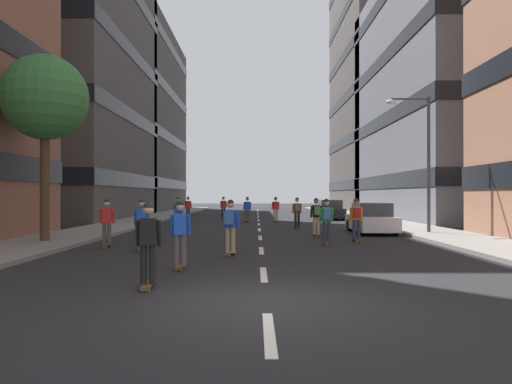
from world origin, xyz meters
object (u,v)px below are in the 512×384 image
object	(u,v)px
parked_car_near	(327,210)
skater_10	(228,224)
street_tree_near	(42,99)
skater_2	(295,211)
parked_car_mid	(369,219)
skater_8	(186,207)
skater_11	(104,220)
skater_3	(273,208)
skater_0	(146,241)
skater_13	(314,214)
streetlamp_right	(418,149)
skater_6	(324,218)
skater_4	(139,222)
skater_9	(245,208)
skater_5	(221,206)
skater_7	(178,231)
skater_12	(354,217)

from	to	relation	value
parked_car_near	skater_10	bearing A→B (deg)	-106.30
street_tree_near	skater_2	bearing A→B (deg)	39.53
parked_car_mid	skater_10	world-z (taller)	skater_10
skater_8	skater_11	world-z (taller)	same
skater_10	skater_3	bearing A→B (deg)	83.34
skater_0	skater_13	bearing A→B (deg)	68.12
skater_3	streetlamp_right	bearing A→B (deg)	-59.26
street_tree_near	skater_10	xyz separation A→B (m)	(7.45, -3.58, -4.67)
skater_2	skater_6	xyz separation A→B (m)	(0.38, -8.95, 0.00)
skater_11	parked_car_near	bearing A→B (deg)	60.72
skater_0	skater_6	world-z (taller)	same
skater_10	skater_6	bearing A→B (deg)	43.63
skater_3	skater_6	distance (m)	15.60
street_tree_near	skater_4	distance (m)	6.69
skater_3	skater_9	distance (m)	2.02
skater_11	skater_2	bearing A→B (deg)	51.61
street_tree_near	streetlamp_right	size ratio (longest dim) A/B	1.12
street_tree_near	skater_9	distance (m)	17.49
parked_car_near	skater_5	size ratio (longest dim) A/B	2.47
skater_5	skater_13	size ratio (longest dim) A/B	1.00
parked_car_mid	streetlamp_right	bearing A→B (deg)	-23.77
parked_car_mid	skater_6	size ratio (longest dim) A/B	2.47
skater_7	skater_8	world-z (taller)	same
parked_car_near	skater_7	size ratio (longest dim) A/B	2.47
skater_4	skater_0	bearing A→B (deg)	-75.70
street_tree_near	skater_4	xyz separation A→B (m)	(4.28, -2.09, -4.70)
skater_11	skater_5	bearing A→B (deg)	82.39
street_tree_near	skater_13	world-z (taller)	street_tree_near
skater_4	skater_7	world-z (taller)	same
skater_0	skater_8	world-z (taller)	same
streetlamp_right	skater_4	distance (m)	13.91
skater_7	parked_car_mid	bearing A→B (deg)	56.52
skater_0	skater_5	distance (m)	29.28
skater_4	skater_7	xyz separation A→B (m)	(2.02, -4.29, 0.00)
streetlamp_right	skater_9	distance (m)	14.01
skater_9	skater_13	bearing A→B (deg)	-73.54
street_tree_near	skater_12	world-z (taller)	street_tree_near
parked_car_near	skater_8	xyz separation A→B (m)	(-11.11, 0.38, 0.29)
skater_2	skater_13	size ratio (longest dim) A/B	1.00
skater_2	skater_11	world-z (taller)	same
skater_0	skater_2	size ratio (longest dim) A/B	1.00
skater_8	skater_4	bearing A→B (deg)	-86.36
street_tree_near	skater_8	distance (m)	20.09
parked_car_mid	skater_13	world-z (taller)	skater_13
skater_4	skater_2	bearing A→B (deg)	59.71
parked_car_mid	streetlamp_right	xyz separation A→B (m)	(2.17, -0.96, 3.44)
skater_9	skater_12	xyz separation A→B (m)	(4.71, -14.11, 0.03)
skater_10	skater_2	bearing A→B (deg)	75.59
skater_2	skater_9	world-z (taller)	same
street_tree_near	skater_7	size ratio (longest dim) A/B	4.08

